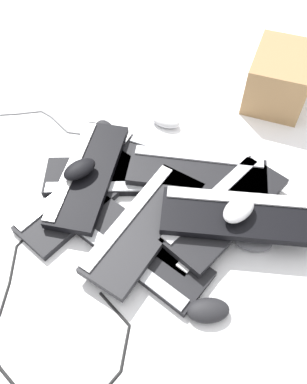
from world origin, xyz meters
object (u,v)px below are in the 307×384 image
(mouse_3, at_px, (166,120))
(keyboard_3, at_px, (207,212))
(mouse_1, at_px, (208,310))
(mouse_0, at_px, (105,130))
(mouse_4, at_px, (253,241))
(keyboard_4, at_px, (182,169))
(keyboard_6, at_px, (145,225))
(mouse_2, at_px, (79,169))
(keyboard_9, at_px, (88,173))
(mouse_5, at_px, (239,209))
(keyboard_1, at_px, (83,197))
(keyboard_5, at_px, (226,210))
(keyboard_0, at_px, (113,177))
(cardboard_box, at_px, (279,77))
(keyboard_8, at_px, (239,215))
(keyboard_7, at_px, (197,171))
(keyboard_2, at_px, (137,248))

(mouse_3, bearing_deg, keyboard_3, -46.96)
(mouse_1, bearing_deg, mouse_0, 110.21)
(keyboard_3, bearing_deg, mouse_4, -164.44)
(keyboard_4, bearing_deg, mouse_3, -21.44)
(keyboard_3, height_order, mouse_3, mouse_3)
(keyboard_6, distance_m, mouse_1, 0.29)
(mouse_2, relative_size, mouse_3, 1.00)
(keyboard_9, relative_size, mouse_3, 3.79)
(mouse_0, bearing_deg, mouse_5, -158.56)
(keyboard_1, height_order, keyboard_6, keyboard_6)
(keyboard_9, relative_size, mouse_0, 3.79)
(keyboard_3, relative_size, mouse_1, 4.23)
(keyboard_4, relative_size, mouse_4, 4.10)
(keyboard_3, height_order, keyboard_5, keyboard_5)
(mouse_5, bearing_deg, keyboard_0, -72.77)
(keyboard_6, bearing_deg, keyboard_0, -5.67)
(mouse_3, bearing_deg, mouse_0, -139.82)
(keyboard_5, distance_m, cardboard_box, 0.64)
(mouse_2, relative_size, mouse_5, 1.00)
(keyboard_6, bearing_deg, keyboard_9, 9.43)
(keyboard_1, bearing_deg, keyboard_0, -80.27)
(keyboard_4, bearing_deg, mouse_0, 23.01)
(keyboard_4, bearing_deg, keyboard_8, 179.66)
(keyboard_0, relative_size, keyboard_6, 0.97)
(keyboard_1, bearing_deg, keyboard_4, -103.29)
(keyboard_9, bearing_deg, keyboard_6, -170.57)
(keyboard_8, height_order, mouse_1, keyboard_8)
(keyboard_4, relative_size, mouse_0, 4.10)
(keyboard_7, relative_size, keyboard_9, 1.02)
(keyboard_2, height_order, cardboard_box, cardboard_box)
(mouse_0, bearing_deg, keyboard_3, -159.82)
(keyboard_7, bearing_deg, keyboard_4, 17.45)
(keyboard_9, relative_size, mouse_4, 3.79)
(keyboard_3, distance_m, keyboard_7, 0.14)
(keyboard_8, distance_m, cardboard_box, 0.66)
(keyboard_0, bearing_deg, keyboard_9, 63.07)
(mouse_0, distance_m, mouse_4, 0.65)
(keyboard_4, bearing_deg, cardboard_box, -78.02)
(keyboard_7, bearing_deg, keyboard_9, 57.33)
(keyboard_2, xyz_separation_m, keyboard_9, (0.30, -0.01, 0.03))
(keyboard_1, distance_m, keyboard_4, 0.34)
(mouse_4, distance_m, cardboard_box, 0.70)
(keyboard_6, bearing_deg, keyboard_3, -105.00)
(mouse_2, bearing_deg, keyboard_7, 143.23)
(keyboard_2, xyz_separation_m, keyboard_5, (-0.05, -0.28, 0.03))
(mouse_0, bearing_deg, keyboard_8, -157.74)
(keyboard_1, relative_size, mouse_2, 4.22)
(mouse_1, bearing_deg, keyboard_7, 84.58)
(keyboard_2, bearing_deg, mouse_5, -109.78)
(keyboard_0, bearing_deg, keyboard_6, 174.33)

